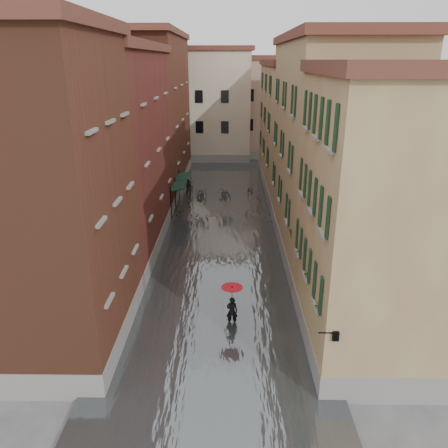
{
  "coord_description": "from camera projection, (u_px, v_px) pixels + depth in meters",
  "views": [
    {
      "loc": [
        0.65,
        -18.9,
        12.0
      ],
      "look_at": [
        0.31,
        4.94,
        3.0
      ],
      "focal_mm": 35.0,
      "sensor_mm": 36.0,
      "label": 1
    }
  ],
  "objects": [
    {
      "name": "building_right_far",
      "position": [
        296.0,
        128.0,
        42.25
      ],
      "size": [
        6.0,
        16.0,
        11.5
      ],
      "primitive_type": "cube",
      "color": "#946C4C",
      "rests_on": "ground"
    },
    {
      "name": "wall_lantern",
      "position": [
        335.0,
        335.0,
        15.19
      ],
      "size": [
        0.71,
        0.22,
        0.35
      ],
      "color": "black",
      "rests_on": "ground"
    },
    {
      "name": "building_left_near",
      "position": [
        43.0,
        203.0,
        17.85
      ],
      "size": [
        6.0,
        8.0,
        13.0
      ],
      "primitive_type": "cube",
      "color": "brown",
      "rests_on": "ground"
    },
    {
      "name": "building_left_far",
      "position": [
        151.0,
        115.0,
        42.0
      ],
      "size": [
        6.0,
        16.0,
        14.0
      ],
      "primitive_type": "cube",
      "color": "brown",
      "rests_on": "ground"
    },
    {
      "name": "building_end_cream",
      "position": [
        202.0,
        106.0,
        55.22
      ],
      "size": [
        12.0,
        9.0,
        13.0
      ],
      "primitive_type": "cube",
      "color": "beige",
      "rests_on": "ground"
    },
    {
      "name": "pedestrian_main",
      "position": [
        232.0,
        301.0,
        20.58
      ],
      "size": [
        1.06,
        1.06,
        2.06
      ],
      "color": "black",
      "rests_on": "ground"
    },
    {
      "name": "awning_near",
      "position": [
        178.0,
        187.0,
        34.97
      ],
      "size": [
        1.09,
        2.78,
        2.8
      ],
      "color": "black",
      "rests_on": "ground"
    },
    {
      "name": "floodwater",
      "position": [
        222.0,
        222.0,
        34.05
      ],
      "size": [
        10.0,
        60.0,
        0.2
      ],
      "primitive_type": "cube",
      "color": "#4D5255",
      "rests_on": "ground"
    },
    {
      "name": "pedestrian_far",
      "position": [
        189.0,
        188.0,
        40.68
      ],
      "size": [
        0.8,
        0.63,
        1.63
      ],
      "primitive_type": "imported",
      "rotation": [
        0.0,
        0.0,
        0.02
      ],
      "color": "black",
      "rests_on": "ground"
    },
    {
      "name": "building_end_pink",
      "position": [
        271.0,
        108.0,
        57.14
      ],
      "size": [
        10.0,
        9.0,
        12.0
      ],
      "primitive_type": "cube",
      "color": "tan",
      "rests_on": "ground"
    },
    {
      "name": "window_planters",
      "position": [
        306.0,
        258.0,
        19.9
      ],
      "size": [
        0.59,
        8.47,
        0.84
      ],
      "color": "#9D4533",
      "rests_on": "ground"
    },
    {
      "name": "ground",
      "position": [
        216.0,
        314.0,
        21.92
      ],
      "size": [
        120.0,
        120.0,
        0.0
      ],
      "primitive_type": "plane",
      "color": "#505052",
      "rests_on": "ground"
    },
    {
      "name": "building_left_mid",
      "position": [
        112.0,
        154.0,
        28.23
      ],
      "size": [
        6.0,
        14.0,
        12.5
      ],
      "primitive_type": "cube",
      "color": "maroon",
      "rests_on": "ground"
    },
    {
      "name": "building_right_mid",
      "position": [
        329.0,
        151.0,
        27.96
      ],
      "size": [
        6.0,
        14.0,
        13.0
      ],
      "primitive_type": "cube",
      "color": "#96835A",
      "rests_on": "ground"
    },
    {
      "name": "building_right_near",
      "position": [
        384.0,
        222.0,
        17.93
      ],
      "size": [
        6.0,
        8.0,
        11.5
      ],
      "primitive_type": "cube",
      "color": "#946C4C",
      "rests_on": "ground"
    },
    {
      "name": "awning_far",
      "position": [
        182.0,
        178.0,
        37.62
      ],
      "size": [
        1.09,
        2.84,
        2.8
      ],
      "color": "black",
      "rests_on": "ground"
    }
  ]
}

